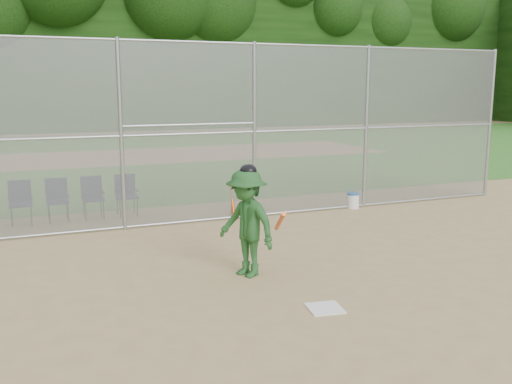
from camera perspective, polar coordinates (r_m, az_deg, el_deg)
name	(u,v)px	position (r m, az deg, el deg)	size (l,w,h in m)	color
ground	(321,293)	(8.62, 6.51, -10.04)	(100.00, 100.00, 0.00)	tan
grass_strip	(119,157)	(25.52, -13.54, 3.44)	(100.00, 100.00, 0.00)	#2B6B20
dirt_patch_far	(119,157)	(25.52, -13.54, 3.45)	(24.00, 24.00, 0.00)	tan
backstop_fence	(213,130)	(12.70, -4.37, 6.21)	(16.09, 0.09, 4.00)	gray
treeline	(106,30)	(27.43, -14.74, 15.37)	(81.00, 60.00, 11.00)	black
home_plate	(325,308)	(8.05, 6.90, -11.46)	(0.46, 0.46, 0.02)	white
batter_at_plate	(247,222)	(9.10, -0.93, -3.06)	(1.06, 1.43, 1.82)	#205223
water_cooler	(353,200)	(14.51, 9.68, -0.84)	(0.31, 0.31, 0.39)	white
spare_bats	(238,201)	(13.14, -1.76, -0.92)	(0.36, 0.34, 0.83)	#D84C14
chair_2	(21,203)	(13.60, -22.48, -1.04)	(0.54, 0.52, 0.96)	#11183E
chair_3	(58,201)	(13.62, -19.22, -0.81)	(0.54, 0.52, 0.96)	#11183E
chair_4	(93,198)	(13.69, -15.99, -0.58)	(0.54, 0.52, 0.96)	#11183E
chair_5	(127,196)	(13.79, -12.79, -0.35)	(0.54, 0.52, 0.96)	#11183E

